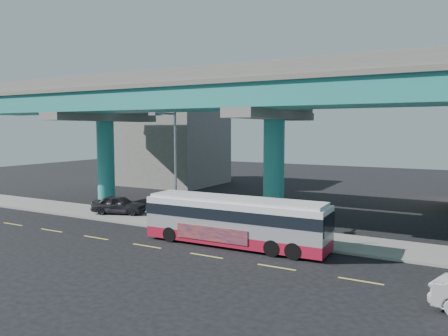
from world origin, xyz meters
The scene contains 9 objects.
ground centered at (0.00, 0.00, 0.00)m, with size 120.00×120.00×0.00m, color black.
sidewalk centered at (0.00, 5.50, 0.07)m, with size 70.00×4.00×0.15m, color gray.
lane_markings centered at (0.00, -0.30, 0.01)m, with size 58.00×0.12×0.01m.
viaduct centered at (0.00, 9.11, 9.14)m, with size 52.00×12.40×11.70m.
building_concrete centered at (-20.00, 24.00, 4.50)m, with size 12.00×10.00×9.00m, color gray.
transit_bus centered at (0.40, 2.24, 1.54)m, with size 10.98×2.54×2.80m.
parked_car centered at (-11.55, 5.69, 0.86)m, with size 4.50×3.00×1.42m, color #29292D.
street_lamp centered at (-4.97, 3.44, 5.19)m, with size 0.50×2.53×7.76m.
stop_sign centered at (4.28, 4.18, 1.90)m, with size 0.60×0.47×2.44m.
Camera 1 is at (11.74, -19.73, 6.75)m, focal length 35.00 mm.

